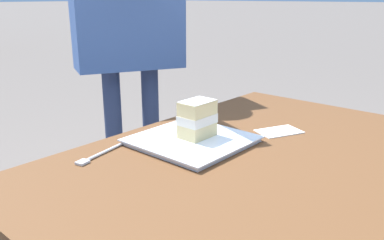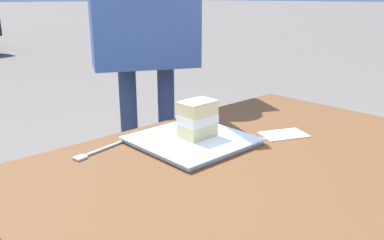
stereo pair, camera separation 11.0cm
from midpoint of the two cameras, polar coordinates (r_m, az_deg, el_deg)
patio_table at (r=1.03m, az=11.80°, el=-11.21°), size 1.20×1.04×0.69m
dessert_plate at (r=1.12m, az=-2.82°, el=-2.96°), size 0.29×0.29×0.02m
cake_slice at (r=1.11m, az=-2.09°, el=0.11°), size 0.10×0.07×0.10m
dessert_fork at (r=1.07m, az=-15.95°, el=-4.78°), size 0.17×0.05×0.01m
paper_napkin at (r=1.23m, az=9.73°, el=-1.65°), size 0.15×0.13×0.00m
diner_person at (r=1.69m, az=-11.06°, el=15.83°), size 0.47×0.60×1.58m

